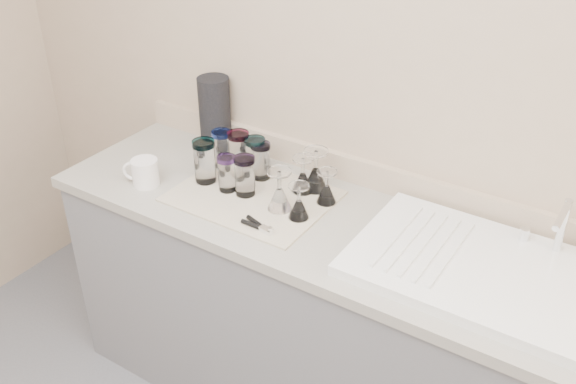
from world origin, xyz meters
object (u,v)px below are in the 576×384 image
Objects in this scene: tumbler_purple at (261,160)px; tumbler_extra at (255,157)px; tumbler_blue at (227,173)px; tumbler_lavender at (245,176)px; tumbler_teal at (222,148)px; tumbler_cyan at (239,152)px; sink_unit at (491,272)px; goblet_front_right at (299,207)px; tumbler_magenta at (205,161)px; goblet_front_left at (279,196)px; white_mug at (144,172)px; goblet_back_right at (326,192)px; goblet_extra at (315,176)px; goblet_back_left at (303,180)px; can_opener at (258,226)px; paper_towel_roll at (215,114)px.

tumbler_purple is 0.03m from tumbler_extra.
tumbler_blue is 0.91× the size of tumbler_lavender.
tumbler_cyan is (0.08, 0.00, 0.01)m from tumbler_teal.
tumbler_lavender is at bearing -178.83° from sink_unit.
tumbler_extra reaches higher than goblet_front_right.
goblet_front_left is (0.34, -0.01, -0.03)m from tumbler_magenta.
tumbler_magenta is 1.11× the size of tumbler_lavender.
tumbler_magenta reaches higher than tumbler_extra.
white_mug is at bearing -132.88° from tumbler_cyan.
tumbler_lavender is 0.29m from goblet_back_right.
tumbler_blue is at bearing -99.75° from tumbler_extra.
tumbler_teal is 0.23m from tumbler_lavender.
tumbler_cyan is at bearing -175.76° from tumbler_extra.
goblet_extra is at bearing 104.41° from goblet_front_right.
goblet_back_right is 0.84× the size of white_mug.
white_mug is at bearing -159.44° from tumbler_lavender.
goblet_back_right reaches higher than white_mug.
goblet_front_left reaches higher than tumbler_purple.
goblet_back_right is at bearing 47.65° from goblet_front_left.
sink_unit is at bearing -6.06° from tumbler_cyan.
goblet_front_right is at bearing -176.06° from sink_unit.
tumbler_extra is (0.02, 0.14, 0.01)m from tumbler_blue.
tumbler_magenta reaches higher than goblet_back_right.
tumbler_blue is at bearing -110.70° from tumbler_purple.
goblet_extra is (0.37, 0.17, -0.03)m from tumbler_magenta.
tumbler_lavender is at bearing -81.51° from tumbler_purple.
tumbler_lavender is 0.94× the size of goblet_extra.
sink_unit is 1.09m from tumbler_teal.
tumbler_extra is 0.32m from goblet_back_right.
goblet_back_left is (0.36, 0.00, -0.03)m from tumbler_teal.
tumbler_cyan is at bearing 47.12° from white_mug.
tumbler_extra reaches higher than goblet_back_right.
tumbler_teal is at bearing -177.71° from tumbler_extra.
white_mug is at bearing -173.00° from sink_unit.
can_opener is at bearing -57.09° from tumbler_purple.
tumbler_cyan is at bearing -179.21° from goblet_back_left.
tumbler_blue is 0.07m from tumbler_lavender.
tumbler_teal is at bearing 142.62° from can_opener.
tumbler_extra reaches higher than tumbler_lavender.
tumbler_blue is at bearing -146.10° from goblet_extra.
tumbler_extra reaches higher than can_opener.
tumbler_blue is (-0.96, -0.03, 0.06)m from sink_unit.
tumbler_magenta is 1.09× the size of goblet_front_left.
goblet_front_right is 0.80× the size of goblet_extra.
goblet_extra is at bearing 144.18° from goblet_back_right.
paper_towel_roll reaches higher than can_opener.
goblet_front_right is 1.01× the size of can_opener.
tumbler_purple reaches higher than goblet_back_left.
tumbler_lavender is (-0.89, -0.02, 0.06)m from sink_unit.
tumbler_cyan is 0.31m from goblet_extra.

